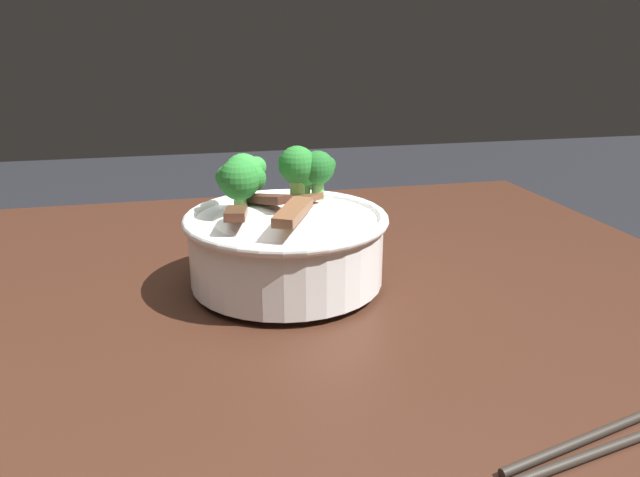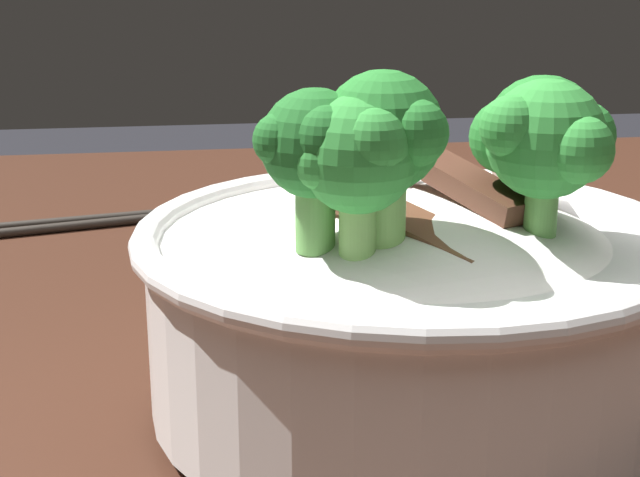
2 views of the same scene
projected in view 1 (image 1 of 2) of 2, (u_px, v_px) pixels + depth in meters
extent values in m
cube|color=#381E14|center=(207.00, 347.00, 0.59)|extent=(1.25, 1.04, 0.04)
cube|color=#381E14|center=(472.00, 372.00, 1.23)|extent=(0.08, 0.08, 0.71)
cylinder|color=white|center=(287.00, 283.00, 0.68)|extent=(0.10, 0.10, 0.01)
cylinder|color=white|center=(287.00, 249.00, 0.67)|extent=(0.22, 0.22, 0.08)
torus|color=white|center=(286.00, 218.00, 0.66)|extent=(0.23, 0.23, 0.01)
ellipsoid|color=white|center=(286.00, 230.00, 0.66)|extent=(0.18, 0.18, 0.06)
cube|color=#4C2B1E|center=(236.00, 213.00, 0.61)|extent=(0.03, 0.05, 0.01)
cube|color=#4C2B1E|center=(267.00, 199.00, 0.65)|extent=(0.05, 0.08, 0.02)
cube|color=brown|center=(291.00, 200.00, 0.68)|extent=(0.07, 0.07, 0.02)
cube|color=brown|center=(293.00, 212.00, 0.60)|extent=(0.05, 0.07, 0.01)
cylinder|color=#5B9947|center=(244.00, 196.00, 0.67)|extent=(0.01, 0.01, 0.02)
sphere|color=#2D8433|center=(243.00, 173.00, 0.67)|extent=(0.05, 0.05, 0.05)
sphere|color=#2D8433|center=(256.00, 167.00, 0.67)|extent=(0.02, 0.02, 0.02)
sphere|color=#2D8433|center=(236.00, 171.00, 0.68)|extent=(0.03, 0.03, 0.03)
cylinder|color=#5B9947|center=(318.00, 190.00, 0.70)|extent=(0.01, 0.01, 0.03)
sphere|color=#1E6023|center=(318.00, 168.00, 0.69)|extent=(0.04, 0.04, 0.04)
sphere|color=#1E6023|center=(328.00, 165.00, 0.69)|extent=(0.02, 0.02, 0.02)
sphere|color=#1E6023|center=(314.00, 163.00, 0.70)|extent=(0.02, 0.02, 0.02)
cylinder|color=#7AB256|center=(240.00, 202.00, 0.65)|extent=(0.01, 0.01, 0.02)
sphere|color=#237028|center=(239.00, 179.00, 0.64)|extent=(0.05, 0.05, 0.05)
sphere|color=#237028|center=(253.00, 178.00, 0.65)|extent=(0.03, 0.03, 0.03)
sphere|color=#237028|center=(227.00, 177.00, 0.65)|extent=(0.03, 0.03, 0.03)
cylinder|color=#7AB256|center=(305.00, 190.00, 0.70)|extent=(0.01, 0.01, 0.02)
sphere|color=#2D8433|center=(305.00, 169.00, 0.69)|extent=(0.04, 0.04, 0.04)
sphere|color=#2D8433|center=(315.00, 169.00, 0.70)|extent=(0.02, 0.02, 0.02)
sphere|color=#2D8433|center=(300.00, 163.00, 0.70)|extent=(0.03, 0.03, 0.03)
cylinder|color=#7AB256|center=(298.00, 189.00, 0.69)|extent=(0.02, 0.02, 0.03)
sphere|color=#237028|center=(297.00, 165.00, 0.68)|extent=(0.04, 0.04, 0.04)
sphere|color=#237028|center=(309.00, 162.00, 0.69)|extent=(0.02, 0.02, 0.02)
sphere|color=#237028|center=(288.00, 162.00, 0.69)|extent=(0.02, 0.02, 0.02)
cylinder|color=#28231E|center=(625.00, 442.00, 0.41)|extent=(0.20, 0.05, 0.01)
cylinder|color=#28231E|center=(607.00, 430.00, 0.43)|extent=(0.20, 0.05, 0.01)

